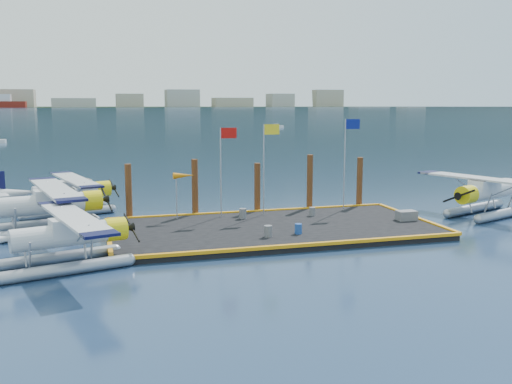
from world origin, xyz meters
TOP-DOWN VIEW (x-y plane):
  - ground at (0.00, 0.00)m, footprint 4000.00×4000.00m
  - dock at (0.00, 0.00)m, footprint 20.00×10.00m
  - dock_bumpers at (0.00, 0.00)m, footprint 20.25×10.25m
  - far_backdrop at (239.91, 1737.52)m, footprint 3050.00×2050.00m
  - seaplane_a at (-12.07, -4.74)m, footprint 9.04×9.72m
  - seaplane_b at (-13.49, 3.57)m, footprint 9.88×10.71m
  - seaplane_c at (-12.46, 9.71)m, footprint 8.96×9.65m
  - seaplane_d at (16.30, 0.85)m, footprint 9.64×10.20m
  - drum_1 at (0.80, -2.40)m, footprint 0.43×0.43m
  - drum_3 at (-1.15, -2.66)m, footprint 0.47×0.47m
  - drum_4 at (3.56, 2.45)m, footprint 0.41×0.41m
  - drum_5 at (-1.25, 2.78)m, footprint 0.48×0.48m
  - crate at (9.00, -0.61)m, footprint 1.25×0.83m
  - flagpole_red at (-2.29, 3.80)m, footprint 1.14×0.08m
  - flagpole_yellow at (0.70, 3.80)m, footprint 1.14×0.08m
  - flagpole_blue at (6.70, 3.80)m, footprint 1.14×0.08m
  - windsock at (-5.03, 3.80)m, footprint 1.40×0.44m
  - piling_0 at (-8.50, 5.40)m, footprint 0.44×0.44m
  - piling_1 at (-4.00, 5.40)m, footprint 0.44×0.44m
  - piling_2 at (0.50, 5.40)m, footprint 0.44×0.44m
  - piling_3 at (4.50, 5.40)m, footprint 0.44×0.44m
  - piling_4 at (8.50, 5.40)m, footprint 0.44×0.44m

SIDE VIEW (x-z plane):
  - ground at x=0.00m, z-range 0.00..0.00m
  - dock at x=0.00m, z-range 0.00..0.40m
  - dock_bumpers at x=0.00m, z-range 0.40..0.58m
  - drum_4 at x=3.56m, z-range 0.40..0.97m
  - drum_1 at x=0.80m, z-range 0.40..1.00m
  - crate at x=9.00m, z-range 0.40..1.02m
  - drum_3 at x=-1.15m, z-range 0.40..1.06m
  - drum_5 at x=-1.25m, z-range 0.40..1.08m
  - seaplane_c at x=-12.46m, z-range -0.22..3.21m
  - seaplane_a at x=-12.07m, z-range -0.22..3.24m
  - seaplane_d at x=16.30m, z-range -0.24..3.45m
  - seaplane_b at x=-13.49m, z-range -0.24..3.55m
  - piling_2 at x=0.50m, z-range 0.00..3.80m
  - piling_0 at x=-8.50m, z-range 0.00..4.00m
  - piling_4 at x=8.50m, z-range 0.00..4.00m
  - piling_1 at x=-4.00m, z-range 0.00..4.20m
  - piling_3 at x=4.50m, z-range 0.00..4.30m
  - windsock at x=-5.03m, z-range 1.67..4.79m
  - flagpole_red at x=-2.29m, z-range 1.40..7.40m
  - flagpole_yellow at x=0.70m, z-range 1.41..7.61m
  - flagpole_blue at x=6.70m, z-range 1.44..7.94m
  - far_backdrop at x=239.91m, z-range -395.55..414.45m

